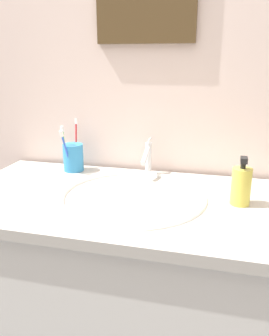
{
  "coord_description": "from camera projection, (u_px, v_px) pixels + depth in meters",
  "views": [
    {
      "loc": [
        0.29,
        -1.01,
        1.33
      ],
      "look_at": [
        0.03,
        0.04,
        0.98
      ],
      "focal_mm": 36.82,
      "sensor_mm": 36.0,
      "label": 1
    }
  ],
  "objects": [
    {
      "name": "toothbrush_cup",
      "position": [
        73.0,
        157.0,
        1.38
      ],
      "size": [
        0.08,
        0.08,
        0.11
      ],
      "primitive_type": "cylinder",
      "color": "#338CCC",
      "rests_on": "vanity_counter"
    },
    {
      "name": "faucet",
      "position": [
        148.0,
        157.0,
        1.33
      ],
      "size": [
        0.02,
        0.14,
        0.14
      ],
      "color": "silver",
      "rests_on": "sink_basin"
    },
    {
      "name": "soap_dispenser",
      "position": [
        241.0,
        186.0,
        1.06
      ],
      "size": [
        0.06,
        0.06,
        0.15
      ],
      "color": "#DBCC4C",
      "rests_on": "vanity_counter"
    },
    {
      "name": "tiled_wall_back",
      "position": [
        147.0,
        93.0,
        1.35
      ],
      "size": [
        2.33,
        0.04,
        2.4
      ],
      "primitive_type": "cube",
      "color": "beige",
      "rests_on": "ground"
    },
    {
      "name": "vanity_counter",
      "position": [
        125.0,
        309.0,
        1.26
      ],
      "size": [
        1.13,
        0.59,
        0.89
      ],
      "color": "silver",
      "rests_on": "ground"
    },
    {
      "name": "toothbrush_yellow",
      "position": [
        64.0,
        145.0,
        1.37
      ],
      "size": [
        0.02,
        0.01,
        0.18
      ],
      "color": "yellow",
      "rests_on": "toothbrush_cup"
    },
    {
      "name": "toothbrush_blue",
      "position": [
        66.0,
        149.0,
        1.33
      ],
      "size": [
        0.03,
        0.05,
        0.17
      ],
      "color": "blue",
      "rests_on": "toothbrush_cup"
    },
    {
      "name": "sink_basin",
      "position": [
        132.0,
        209.0,
        1.14
      ],
      "size": [
        0.49,
        0.49,
        0.12
      ],
      "color": "white",
      "rests_on": "vanity_counter"
    },
    {
      "name": "toothbrush_red",
      "position": [
        76.0,
        140.0,
        1.4
      ],
      "size": [
        0.01,
        0.04,
        0.2
      ],
      "color": "red",
      "rests_on": "toothbrush_cup"
    },
    {
      "name": "toothbrush_green",
      "position": [
        64.0,
        145.0,
        1.35
      ],
      "size": [
        0.02,
        0.02,
        0.18
      ],
      "color": "green",
      "rests_on": "toothbrush_cup"
    }
  ]
}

